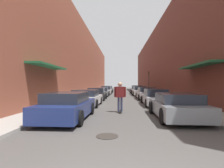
{
  "coord_description": "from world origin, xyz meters",
  "views": [
    {
      "loc": [
        -0.1,
        -2.14,
        1.67
      ],
      "look_at": [
        -0.8,
        11.84,
        1.67
      ],
      "focal_mm": 28.0,
      "sensor_mm": 36.0,
      "label": 1
    }
  ],
  "objects_px": {
    "parked_car_left_0": "(68,106)",
    "parked_car_left_3": "(102,92)",
    "parked_car_right_4": "(137,90)",
    "manhole_cover": "(107,136)",
    "parked_car_left_1": "(86,98)",
    "parked_car_left_2": "(97,94)",
    "parked_car_left_5": "(108,89)",
    "parked_car_right_0": "(176,106)",
    "skateboarder": "(120,94)",
    "parked_car_right_1": "(155,97)",
    "parked_car_right_3": "(140,91)",
    "traffic_light": "(149,80)",
    "parked_car_left_4": "(106,90)",
    "parked_car_right_2": "(146,93)"
  },
  "relations": [
    {
      "from": "parked_car_left_1",
      "to": "parked_car_right_2",
      "type": "relative_size",
      "value": 0.9
    },
    {
      "from": "traffic_light",
      "to": "parked_car_right_1",
      "type": "bearing_deg",
      "value": -96.92
    },
    {
      "from": "parked_car_right_3",
      "to": "parked_car_left_1",
      "type": "bearing_deg",
      "value": -113.55
    },
    {
      "from": "parked_car_right_2",
      "to": "manhole_cover",
      "type": "height_order",
      "value": "parked_car_right_2"
    },
    {
      "from": "parked_car_left_0",
      "to": "parked_car_right_4",
      "type": "height_order",
      "value": "parked_car_right_4"
    },
    {
      "from": "parked_car_left_4",
      "to": "parked_car_right_0",
      "type": "distance_m",
      "value": 21.41
    },
    {
      "from": "parked_car_left_2",
      "to": "manhole_cover",
      "type": "distance_m",
      "value": 13.19
    },
    {
      "from": "parked_car_right_1",
      "to": "parked_car_left_4",
      "type": "bearing_deg",
      "value": 108.71
    },
    {
      "from": "parked_car_left_4",
      "to": "manhole_cover",
      "type": "relative_size",
      "value": 6.57
    },
    {
      "from": "parked_car_left_1",
      "to": "parked_car_left_2",
      "type": "height_order",
      "value": "parked_car_left_2"
    },
    {
      "from": "parked_car_right_2",
      "to": "traffic_light",
      "type": "xyz_separation_m",
      "value": [
        1.55,
        7.77,
        1.67
      ]
    },
    {
      "from": "skateboarder",
      "to": "parked_car_right_4",
      "type": "bearing_deg",
      "value": 82.19
    },
    {
      "from": "parked_car_left_0",
      "to": "parked_car_right_3",
      "type": "height_order",
      "value": "parked_car_right_3"
    },
    {
      "from": "parked_car_right_0",
      "to": "parked_car_right_2",
      "type": "distance_m",
      "value": 10.83
    },
    {
      "from": "parked_car_left_3",
      "to": "traffic_light",
      "type": "height_order",
      "value": "traffic_light"
    },
    {
      "from": "parked_car_right_4",
      "to": "manhole_cover",
      "type": "distance_m",
      "value": 25.51
    },
    {
      "from": "parked_car_left_0",
      "to": "manhole_cover",
      "type": "height_order",
      "value": "parked_car_left_0"
    },
    {
      "from": "manhole_cover",
      "to": "parked_car_left_0",
      "type": "bearing_deg",
      "value": 128.52
    },
    {
      "from": "parked_car_right_1",
      "to": "skateboarder",
      "type": "bearing_deg",
      "value": -125.85
    },
    {
      "from": "parked_car_right_4",
      "to": "parked_car_left_4",
      "type": "bearing_deg",
      "value": -163.9
    },
    {
      "from": "parked_car_left_1",
      "to": "parked_car_left_5",
      "type": "distance_m",
      "value": 21.79
    },
    {
      "from": "parked_car_left_0",
      "to": "parked_car_left_5",
      "type": "relative_size",
      "value": 0.99
    },
    {
      "from": "parked_car_left_3",
      "to": "parked_car_left_4",
      "type": "distance_m",
      "value": 5.61
    },
    {
      "from": "parked_car_left_3",
      "to": "parked_car_right_0",
      "type": "distance_m",
      "value": 16.05
    },
    {
      "from": "skateboarder",
      "to": "parked_car_left_0",
      "type": "bearing_deg",
      "value": -140.15
    },
    {
      "from": "parked_car_right_0",
      "to": "parked_car_right_1",
      "type": "distance_m",
      "value": 5.47
    },
    {
      "from": "parked_car_right_0",
      "to": "skateboarder",
      "type": "distance_m",
      "value": 3.22
    },
    {
      "from": "parked_car_right_0",
      "to": "manhole_cover",
      "type": "xyz_separation_m",
      "value": [
        -3.1,
        -3.0,
        -0.6
      ]
    },
    {
      "from": "parked_car_right_1",
      "to": "parked_car_right_3",
      "type": "relative_size",
      "value": 0.99
    },
    {
      "from": "manhole_cover",
      "to": "parked_car_right_4",
      "type": "bearing_deg",
      "value": 82.75
    },
    {
      "from": "parked_car_right_3",
      "to": "traffic_light",
      "type": "relative_size",
      "value": 1.31
    },
    {
      "from": "parked_car_right_1",
      "to": "parked_car_right_2",
      "type": "height_order",
      "value": "parked_car_right_2"
    },
    {
      "from": "parked_car_left_2",
      "to": "parked_car_right_2",
      "type": "relative_size",
      "value": 0.9
    },
    {
      "from": "skateboarder",
      "to": "traffic_light",
      "type": "bearing_deg",
      "value": 75.59
    },
    {
      "from": "parked_car_left_0",
      "to": "parked_car_left_3",
      "type": "height_order",
      "value": "parked_car_left_0"
    },
    {
      "from": "parked_car_left_5",
      "to": "manhole_cover",
      "type": "xyz_separation_m",
      "value": [
        2.19,
        -29.46,
        -0.63
      ]
    },
    {
      "from": "manhole_cover",
      "to": "skateboarder",
      "type": "bearing_deg",
      "value": 85.26
    },
    {
      "from": "skateboarder",
      "to": "manhole_cover",
      "type": "bearing_deg",
      "value": -94.74
    },
    {
      "from": "parked_car_left_3",
      "to": "parked_car_right_4",
      "type": "distance_m",
      "value": 8.91
    },
    {
      "from": "parked_car_left_2",
      "to": "parked_car_left_0",
      "type": "bearing_deg",
      "value": -89.61
    },
    {
      "from": "parked_car_left_0",
      "to": "parked_car_right_0",
      "type": "distance_m",
      "value": 5.19
    },
    {
      "from": "parked_car_left_3",
      "to": "parked_car_right_1",
      "type": "distance_m",
      "value": 11.04
    },
    {
      "from": "parked_car_right_0",
      "to": "skateboarder",
      "type": "relative_size",
      "value": 2.5
    },
    {
      "from": "parked_car_left_1",
      "to": "parked_car_right_0",
      "type": "xyz_separation_m",
      "value": [
        5.29,
        -4.67,
        0.01
      ]
    },
    {
      "from": "parked_car_left_0",
      "to": "parked_car_left_5",
      "type": "xyz_separation_m",
      "value": [
        -0.11,
        26.86,
        0.01
      ]
    },
    {
      "from": "parked_car_right_3",
      "to": "parked_car_left_3",
      "type": "bearing_deg",
      "value": -161.58
    },
    {
      "from": "parked_car_right_0",
      "to": "parked_car_left_5",
      "type": "bearing_deg",
      "value": 101.3
    },
    {
      "from": "parked_car_left_1",
      "to": "parked_car_left_3",
      "type": "distance_m",
      "value": 10.5
    },
    {
      "from": "parked_car_left_0",
      "to": "parked_car_left_1",
      "type": "bearing_deg",
      "value": 91.36
    },
    {
      "from": "parked_car_right_4",
      "to": "manhole_cover",
      "type": "bearing_deg",
      "value": -97.25
    }
  ]
}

